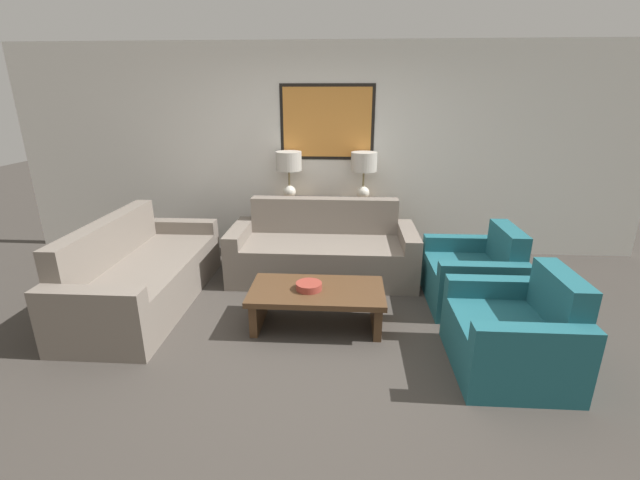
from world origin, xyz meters
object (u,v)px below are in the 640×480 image
at_px(couch_by_side, 142,276).
at_px(console_table, 326,228).
at_px(table_lamp_right, 364,167).
at_px(armchair_near_camera, 514,336).
at_px(table_lamp_left, 289,166).
at_px(couch_by_back_wall, 323,252).
at_px(armchair_near_back_wall, 474,277).
at_px(coffee_table, 317,298).
at_px(decorative_bowl, 309,286).

bearing_deg(couch_by_side, console_table, 39.32).
bearing_deg(table_lamp_right, armchair_near_camera, -65.37).
relative_size(table_lamp_left, armchair_near_camera, 0.66).
relative_size(console_table, couch_by_side, 0.64).
xyz_separation_m(couch_by_back_wall, couch_by_side, (-1.79, -0.79, 0.00)).
bearing_deg(armchair_near_back_wall, armchair_near_camera, -90.00).
relative_size(couch_by_side, armchair_near_back_wall, 2.26).
bearing_deg(coffee_table, couch_by_back_wall, 90.40).
height_order(coffee_table, decorative_bowl, decorative_bowl).
bearing_deg(couch_by_side, armchair_near_camera, -15.24).
distance_m(table_lamp_right, armchair_near_camera, 2.77).
xyz_separation_m(console_table, armchair_near_camera, (1.56, -2.38, -0.09)).
distance_m(couch_by_back_wall, armchair_near_back_wall, 1.67).
distance_m(coffee_table, armchair_near_back_wall, 1.65).
height_order(table_lamp_right, armchair_near_back_wall, table_lamp_right).
xyz_separation_m(table_lamp_right, decorative_bowl, (-0.53, -1.84, -0.78)).
height_order(console_table, table_lamp_right, table_lamp_right).
relative_size(console_table, armchair_near_camera, 1.44).
height_order(table_lamp_left, coffee_table, table_lamp_left).
bearing_deg(console_table, decorative_bowl, -91.94).
distance_m(couch_by_back_wall, decorative_bowl, 1.17).
bearing_deg(table_lamp_left, coffee_table, -75.40).
bearing_deg(table_lamp_left, decorative_bowl, -77.59).
height_order(armchair_near_back_wall, armchair_near_camera, same).
relative_size(coffee_table, decorative_bowl, 5.17).
bearing_deg(console_table, armchair_near_back_wall, -39.22).
distance_m(console_table, armchair_near_camera, 2.85).
height_order(table_lamp_right, couch_by_back_wall, table_lamp_right).
bearing_deg(couch_by_back_wall, decorative_bowl, -93.08).
xyz_separation_m(table_lamp_right, coffee_table, (-0.46, -1.83, -0.90)).
relative_size(couch_by_side, armchair_near_camera, 2.26).
xyz_separation_m(console_table, decorative_bowl, (-0.06, -1.84, 0.03)).
height_order(console_table, couch_by_side, couch_by_side).
xyz_separation_m(couch_by_back_wall, armchair_near_back_wall, (1.56, -0.59, -0.01)).
bearing_deg(armchair_near_camera, couch_by_back_wall, 132.55).
distance_m(couch_by_back_wall, couch_by_side, 1.96).
height_order(console_table, decorative_bowl, console_table).
height_order(coffee_table, armchair_near_camera, armchair_near_camera).
bearing_deg(table_lamp_left, couch_by_back_wall, -55.56).
bearing_deg(console_table, coffee_table, -89.75).
bearing_deg(armchair_near_back_wall, decorative_bowl, -160.67).
relative_size(console_table, table_lamp_left, 2.19).
bearing_deg(console_table, table_lamp_left, 180.00).
bearing_deg(couch_by_side, decorative_bowl, -12.20).
height_order(console_table, table_lamp_left, table_lamp_left).
distance_m(console_table, coffee_table, 1.83).
relative_size(console_table, coffee_table, 1.11).
xyz_separation_m(table_lamp_left, table_lamp_right, (0.93, 0.00, 0.00)).
distance_m(table_lamp_left, decorative_bowl, 2.04).
height_order(table_lamp_right, decorative_bowl, table_lamp_right).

